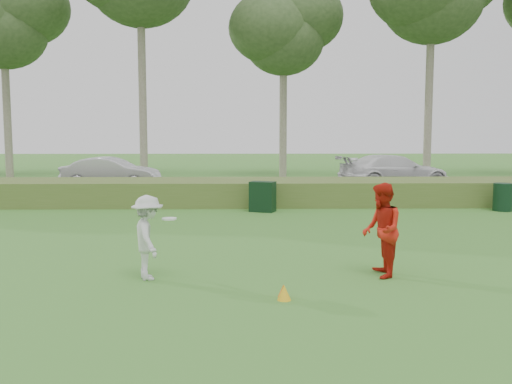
{
  "coord_description": "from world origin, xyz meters",
  "views": [
    {
      "loc": [
        -0.26,
        -9.44,
        2.74
      ],
      "look_at": [
        0.0,
        4.0,
        1.3
      ],
      "focal_mm": 40.0,
      "sensor_mm": 36.0,
      "label": 1
    }
  ],
  "objects_px": {
    "player_red": "(382,230)",
    "trash_bin": "(503,197)",
    "player_white": "(148,237)",
    "utility_cabinet": "(263,197)",
    "cone_orange": "(283,291)",
    "car_right": "(394,171)",
    "car_mid": "(111,173)",
    "cone_yellow": "(284,293)"
  },
  "relations": [
    {
      "from": "player_red",
      "to": "trash_bin",
      "type": "xyz_separation_m",
      "value": [
        6.31,
        8.8,
        -0.41
      ]
    },
    {
      "from": "player_white",
      "to": "player_red",
      "type": "xyz_separation_m",
      "value": [
        4.36,
        0.09,
        0.11
      ]
    },
    {
      "from": "utility_cabinet",
      "to": "cone_orange",
      "type": "bearing_deg",
      "value": -68.79
    },
    {
      "from": "player_red",
      "to": "car_right",
      "type": "height_order",
      "value": "player_red"
    },
    {
      "from": "player_white",
      "to": "player_red",
      "type": "bearing_deg",
      "value": -107.98
    },
    {
      "from": "car_right",
      "to": "car_mid",
      "type": "bearing_deg",
      "value": 79.06
    },
    {
      "from": "player_red",
      "to": "car_mid",
      "type": "relative_size",
      "value": 0.4
    },
    {
      "from": "trash_bin",
      "to": "car_mid",
      "type": "distance_m",
      "value": 16.74
    },
    {
      "from": "player_white",
      "to": "trash_bin",
      "type": "height_order",
      "value": "player_white"
    },
    {
      "from": "player_red",
      "to": "cone_yellow",
      "type": "bearing_deg",
      "value": -49.53
    },
    {
      "from": "player_red",
      "to": "cone_orange",
      "type": "distance_m",
      "value": 2.45
    },
    {
      "from": "trash_bin",
      "to": "car_mid",
      "type": "relative_size",
      "value": 0.21
    },
    {
      "from": "player_red",
      "to": "utility_cabinet",
      "type": "distance_m",
      "value": 9.0
    },
    {
      "from": "player_white",
      "to": "cone_orange",
      "type": "bearing_deg",
      "value": -135.42
    },
    {
      "from": "cone_yellow",
      "to": "car_right",
      "type": "distance_m",
      "value": 19.17
    },
    {
      "from": "car_mid",
      "to": "player_red",
      "type": "bearing_deg",
      "value": -146.35
    },
    {
      "from": "cone_orange",
      "to": "utility_cabinet",
      "type": "distance_m",
      "value": 10.07
    },
    {
      "from": "cone_orange",
      "to": "trash_bin",
      "type": "xyz_separation_m",
      "value": [
        8.24,
        10.09,
        0.38
      ]
    },
    {
      "from": "player_white",
      "to": "car_mid",
      "type": "xyz_separation_m",
      "value": [
        -4.43,
        16.12,
        0.01
      ]
    },
    {
      "from": "player_red",
      "to": "trash_bin",
      "type": "distance_m",
      "value": 10.84
    },
    {
      "from": "player_red",
      "to": "player_white",
      "type": "bearing_deg",
      "value": -85.77
    },
    {
      "from": "player_white",
      "to": "car_mid",
      "type": "relative_size",
      "value": 0.35
    },
    {
      "from": "player_red",
      "to": "cone_yellow",
      "type": "height_order",
      "value": "player_red"
    },
    {
      "from": "player_red",
      "to": "car_right",
      "type": "bearing_deg",
      "value": 167.56
    },
    {
      "from": "cone_yellow",
      "to": "car_mid",
      "type": "height_order",
      "value": "car_mid"
    },
    {
      "from": "player_red",
      "to": "utility_cabinet",
      "type": "bearing_deg",
      "value": -164.36
    },
    {
      "from": "cone_yellow",
      "to": "utility_cabinet",
      "type": "xyz_separation_m",
      "value": [
        -0.04,
        10.25,
        0.39
      ]
    },
    {
      "from": "cone_orange",
      "to": "cone_yellow",
      "type": "xyz_separation_m",
      "value": [
        0.0,
        -0.19,
        0.02
      ]
    },
    {
      "from": "cone_yellow",
      "to": "car_mid",
      "type": "relative_size",
      "value": 0.06
    },
    {
      "from": "cone_orange",
      "to": "trash_bin",
      "type": "distance_m",
      "value": 13.04
    },
    {
      "from": "player_white",
      "to": "player_red",
      "type": "relative_size",
      "value": 0.88
    },
    {
      "from": "cone_yellow",
      "to": "trash_bin",
      "type": "bearing_deg",
      "value": 51.3
    },
    {
      "from": "cone_yellow",
      "to": "cone_orange",
      "type": "bearing_deg",
      "value": 90.31
    },
    {
      "from": "player_white",
      "to": "utility_cabinet",
      "type": "bearing_deg",
      "value": -34.33
    },
    {
      "from": "utility_cabinet",
      "to": "car_right",
      "type": "distance_m",
      "value": 10.16
    },
    {
      "from": "car_mid",
      "to": "utility_cabinet",
      "type": "bearing_deg",
      "value": -131.85
    },
    {
      "from": "cone_yellow",
      "to": "trash_bin",
      "type": "xyz_separation_m",
      "value": [
        8.24,
        10.28,
        0.35
      ]
    },
    {
      "from": "player_red",
      "to": "utility_cabinet",
      "type": "height_order",
      "value": "player_red"
    },
    {
      "from": "cone_yellow",
      "to": "car_right",
      "type": "height_order",
      "value": "car_right"
    },
    {
      "from": "player_white",
      "to": "utility_cabinet",
      "type": "xyz_separation_m",
      "value": [
        2.4,
        8.87,
        -0.27
      ]
    },
    {
      "from": "cone_orange",
      "to": "cone_yellow",
      "type": "relative_size",
      "value": 0.82
    },
    {
      "from": "player_white",
      "to": "cone_orange",
      "type": "xyz_separation_m",
      "value": [
        2.43,
        -1.2,
        -0.68
      ]
    }
  ]
}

